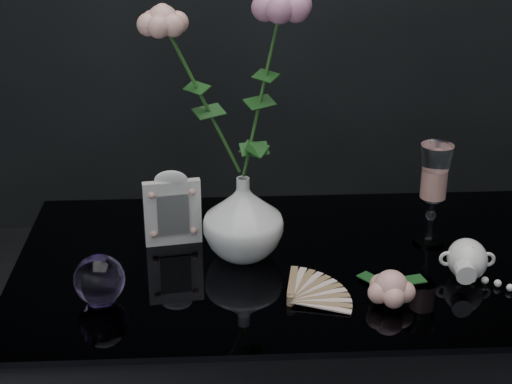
{
  "coord_description": "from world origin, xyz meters",
  "views": [
    {
      "loc": [
        -0.15,
        -1.22,
        1.47
      ],
      "look_at": [
        -0.08,
        0.01,
        0.92
      ],
      "focal_mm": 55.0,
      "sensor_mm": 36.0,
      "label": 1
    }
  ],
  "objects_px": {
    "picture_frame": "(172,207)",
    "loose_rose": "(391,287)",
    "vase": "(243,217)",
    "wine_glass": "(433,194)",
    "pearl_jar": "(467,257)",
    "paperweight": "(99,280)"
  },
  "relations": [
    {
      "from": "vase",
      "to": "pearl_jar",
      "type": "distance_m",
      "value": 0.41
    },
    {
      "from": "pearl_jar",
      "to": "vase",
      "type": "bearing_deg",
      "value": 171.38
    },
    {
      "from": "loose_rose",
      "to": "paperweight",
      "type": "bearing_deg",
      "value": -166.24
    },
    {
      "from": "loose_rose",
      "to": "wine_glass",
      "type": "bearing_deg",
      "value": 78.0
    },
    {
      "from": "vase",
      "to": "loose_rose",
      "type": "relative_size",
      "value": 0.89
    },
    {
      "from": "picture_frame",
      "to": "loose_rose",
      "type": "distance_m",
      "value": 0.44
    },
    {
      "from": "paperweight",
      "to": "vase",
      "type": "bearing_deg",
      "value": 31.83
    },
    {
      "from": "picture_frame",
      "to": "paperweight",
      "type": "height_order",
      "value": "picture_frame"
    },
    {
      "from": "loose_rose",
      "to": "picture_frame",
      "type": "bearing_deg",
      "value": 164.88
    },
    {
      "from": "picture_frame",
      "to": "loose_rose",
      "type": "xyz_separation_m",
      "value": [
        0.37,
        -0.24,
        -0.05
      ]
    },
    {
      "from": "loose_rose",
      "to": "pearl_jar",
      "type": "distance_m",
      "value": 0.18
    },
    {
      "from": "picture_frame",
      "to": "loose_rose",
      "type": "relative_size",
      "value": 0.86
    },
    {
      "from": "picture_frame",
      "to": "vase",
      "type": "bearing_deg",
      "value": -30.79
    },
    {
      "from": "wine_glass",
      "to": "picture_frame",
      "type": "distance_m",
      "value": 0.49
    },
    {
      "from": "vase",
      "to": "picture_frame",
      "type": "relative_size",
      "value": 1.03
    },
    {
      "from": "wine_glass",
      "to": "pearl_jar",
      "type": "bearing_deg",
      "value": -75.88
    },
    {
      "from": "wine_glass",
      "to": "paperweight",
      "type": "xyz_separation_m",
      "value": [
        -0.61,
        -0.19,
        -0.06
      ]
    },
    {
      "from": "picture_frame",
      "to": "pearl_jar",
      "type": "relative_size",
      "value": 0.6
    },
    {
      "from": "paperweight",
      "to": "wine_glass",
      "type": "bearing_deg",
      "value": 17.18
    },
    {
      "from": "wine_glass",
      "to": "loose_rose",
      "type": "bearing_deg",
      "value": -119.16
    },
    {
      "from": "wine_glass",
      "to": "picture_frame",
      "type": "height_order",
      "value": "wine_glass"
    },
    {
      "from": "wine_glass",
      "to": "loose_rose",
      "type": "xyz_separation_m",
      "value": [
        -0.12,
        -0.22,
        -0.07
      ]
    }
  ]
}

